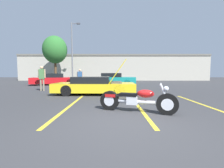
% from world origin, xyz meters
% --- Properties ---
extents(ground_plane, '(80.00, 80.00, 0.00)m').
position_xyz_m(ground_plane, '(0.00, 0.00, 0.00)').
color(ground_plane, '#38383A').
extents(parking_stripe_foreground, '(0.12, 5.01, 0.01)m').
position_xyz_m(parking_stripe_foreground, '(-1.96, 2.05, 0.00)').
color(parking_stripe_foreground, yellow).
rests_on(parking_stripe_foreground, ground).
extents(parking_stripe_middle, '(0.12, 5.01, 0.01)m').
position_xyz_m(parking_stripe_middle, '(0.70, 2.05, 0.00)').
color(parking_stripe_middle, yellow).
rests_on(parking_stripe_middle, ground).
extents(parking_stripe_back, '(0.12, 5.01, 0.01)m').
position_xyz_m(parking_stripe_back, '(3.37, 2.05, 0.00)').
color(parking_stripe_back, yellow).
rests_on(parking_stripe_back, ground).
extents(far_building, '(32.00, 4.20, 4.40)m').
position_xyz_m(far_building, '(0.00, 23.17, 2.34)').
color(far_building, '#B2AD9E').
rests_on(far_building, ground).
extents(light_pole, '(1.21, 0.28, 7.90)m').
position_xyz_m(light_pole, '(-5.56, 16.45, 4.33)').
color(light_pole, slate).
rests_on(light_pole, ground).
extents(tree_background, '(3.38, 3.38, 6.53)m').
position_xyz_m(tree_background, '(-8.46, 17.90, 4.57)').
color(tree_background, brown).
rests_on(tree_background, ground).
extents(motorcycle, '(2.46, 1.08, 0.97)m').
position_xyz_m(motorcycle, '(0.49, 1.15, 0.40)').
color(motorcycle, black).
rests_on(motorcycle, ground).
extents(show_car_hood_open, '(4.80, 1.94, 2.06)m').
position_xyz_m(show_car_hood_open, '(-1.34, 5.31, 0.53)').
color(show_car_hood_open, yellow).
rests_on(show_car_hood_open, ground).
extents(parked_car_left_row, '(5.11, 3.23, 1.22)m').
position_xyz_m(parked_car_left_row, '(-6.56, 12.50, 0.58)').
color(parked_car_left_row, red).
rests_on(parked_car_left_row, ground).
extents(parked_car_right_row, '(4.72, 2.18, 1.27)m').
position_xyz_m(parked_car_right_row, '(-0.20, 12.32, 0.61)').
color(parked_car_right_row, teal).
rests_on(parked_car_right_row, ground).
extents(spectator_near_motorcycle, '(0.52, 0.21, 1.61)m').
position_xyz_m(spectator_near_motorcycle, '(-2.96, 8.63, 0.95)').
color(spectator_near_motorcycle, '#333338').
rests_on(spectator_near_motorcycle, ground).
extents(spectator_by_show_car, '(0.52, 0.23, 1.79)m').
position_xyz_m(spectator_by_show_car, '(-5.33, 6.97, 1.07)').
color(spectator_by_show_car, gray).
rests_on(spectator_by_show_car, ground).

